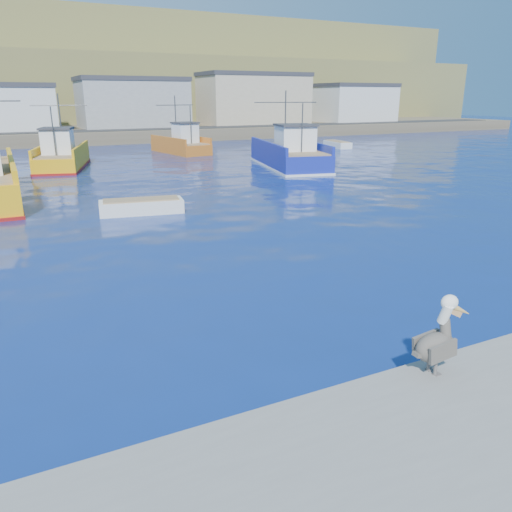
{
  "coord_description": "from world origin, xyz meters",
  "views": [
    {
      "loc": [
        -7.69,
        -10.16,
        6.07
      ],
      "look_at": [
        -1.4,
        2.58,
        1.5
      ],
      "focal_mm": 35.0,
      "sensor_mm": 36.0,
      "label": 1
    }
  ],
  "objects_px": {
    "trawler_yellow_b": "(62,157)",
    "skiff_mid": "(142,208)",
    "pelican": "(438,341)",
    "boat_orange": "(182,144)",
    "trawler_blue": "(290,155)",
    "skiff_far": "(337,145)"
  },
  "relations": [
    {
      "from": "pelican",
      "to": "skiff_mid",
      "type": "bearing_deg",
      "value": 93.84
    },
    {
      "from": "trawler_yellow_b",
      "to": "trawler_blue",
      "type": "relative_size",
      "value": 0.84
    },
    {
      "from": "trawler_yellow_b",
      "to": "pelican",
      "type": "bearing_deg",
      "value": -85.53
    },
    {
      "from": "skiff_mid",
      "to": "skiff_far",
      "type": "height_order",
      "value": "skiff_far"
    },
    {
      "from": "trawler_blue",
      "to": "pelican",
      "type": "height_order",
      "value": "trawler_blue"
    },
    {
      "from": "boat_orange",
      "to": "skiff_far",
      "type": "bearing_deg",
      "value": -7.28
    },
    {
      "from": "trawler_blue",
      "to": "boat_orange",
      "type": "relative_size",
      "value": 1.41
    },
    {
      "from": "trawler_blue",
      "to": "skiff_far",
      "type": "xyz_separation_m",
      "value": [
        14.16,
        12.76,
        -0.76
      ]
    },
    {
      "from": "skiff_mid",
      "to": "pelican",
      "type": "height_order",
      "value": "pelican"
    },
    {
      "from": "boat_orange",
      "to": "skiff_far",
      "type": "height_order",
      "value": "boat_orange"
    },
    {
      "from": "boat_orange",
      "to": "skiff_mid",
      "type": "distance_m",
      "value": 29.92
    },
    {
      "from": "skiff_mid",
      "to": "trawler_blue",
      "type": "bearing_deg",
      "value": 37.23
    },
    {
      "from": "trawler_blue",
      "to": "skiff_mid",
      "type": "height_order",
      "value": "trawler_blue"
    },
    {
      "from": "boat_orange",
      "to": "skiff_far",
      "type": "relative_size",
      "value": 1.91
    },
    {
      "from": "trawler_blue",
      "to": "skiff_mid",
      "type": "distance_m",
      "value": 20.59
    },
    {
      "from": "skiff_mid",
      "to": "pelican",
      "type": "bearing_deg",
      "value": -86.16
    },
    {
      "from": "trawler_yellow_b",
      "to": "skiff_mid",
      "type": "distance_m",
      "value": 20.84
    },
    {
      "from": "trawler_yellow_b",
      "to": "skiff_mid",
      "type": "height_order",
      "value": "trawler_yellow_b"
    },
    {
      "from": "skiff_far",
      "to": "boat_orange",
      "type": "bearing_deg",
      "value": 172.72
    },
    {
      "from": "trawler_yellow_b",
      "to": "pelican",
      "type": "height_order",
      "value": "trawler_yellow_b"
    },
    {
      "from": "pelican",
      "to": "boat_orange",
      "type": "bearing_deg",
      "value": 78.07
    },
    {
      "from": "trawler_blue",
      "to": "skiff_mid",
      "type": "relative_size",
      "value": 2.74
    }
  ]
}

